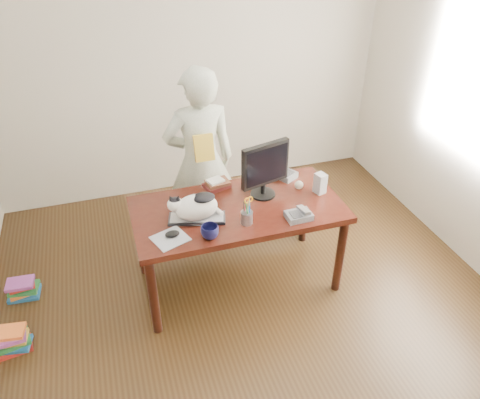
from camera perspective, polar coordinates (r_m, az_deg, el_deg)
name	(u,v)px	position (r m, az deg, el deg)	size (l,w,h in m)	color
room	(268,178)	(2.76, 3.44, 2.60)	(4.50, 4.50, 4.50)	black
desk	(235,217)	(3.71, -0.60, -2.14)	(1.60, 0.80, 0.75)	black
keyboard	(197,218)	(3.44, -5.26, -2.28)	(0.44, 0.26, 0.02)	black
cat	(194,206)	(3.37, -5.58, -0.82)	(0.41, 0.27, 0.23)	white
monitor	(265,167)	(3.56, 3.08, 3.92)	(0.40, 0.24, 0.46)	black
pen_cup	(247,216)	(3.36, 0.84, -2.03)	(0.11, 0.11, 0.22)	gray
mousepad	(170,238)	(3.28, -8.50, -4.72)	(0.28, 0.27, 0.01)	#A4A8B0
mouse	(172,234)	(3.29, -8.26, -4.16)	(0.12, 0.10, 0.04)	black
coffee_mug	(210,232)	(3.24, -3.70, -3.94)	(0.13, 0.13, 0.10)	#0E0F38
phone	(299,215)	(3.45, 7.23, -1.88)	(0.19, 0.16, 0.09)	slate
speaker	(320,183)	(3.74, 9.74, 1.95)	(0.10, 0.10, 0.17)	#9B9B9D
baseball	(299,185)	(3.79, 7.20, 1.77)	(0.07, 0.07, 0.07)	beige
book_stack	(217,184)	(3.79, -2.85, 1.92)	(0.23, 0.19, 0.07)	#441312
calculator	(284,174)	(3.94, 5.41, 3.10)	(0.22, 0.24, 0.06)	slate
person	(200,162)	(4.01, -4.87, 4.61)	(0.61, 0.40, 1.67)	white
held_book	(204,148)	(3.76, -4.42, 6.31)	(0.16, 0.09, 0.22)	gold
book_pile_a	(12,340)	(3.84, -25.99, -15.19)	(0.27, 0.22, 0.18)	red
book_pile_b	(23,289)	(4.24, -24.96, -9.83)	(0.26, 0.20, 0.15)	#1A5C9D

